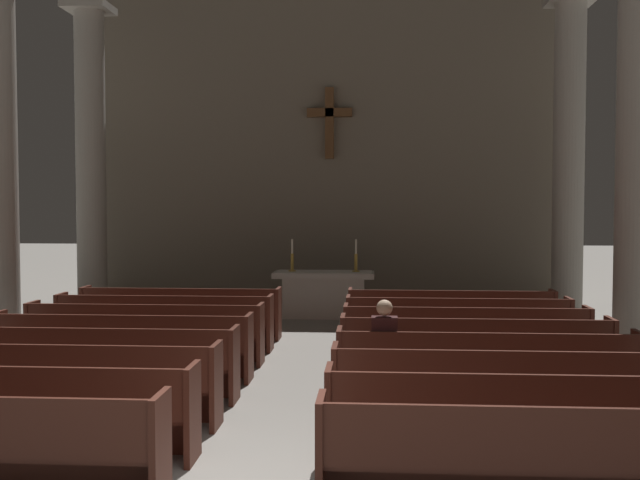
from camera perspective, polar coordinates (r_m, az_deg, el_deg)
The scene contains 23 objects.
pew_left_row_2 at distance 8.25m, azimuth -22.17°, elevation -11.66°, with size 3.70×0.50×0.95m.
pew_left_row_3 at distance 9.24m, azimuth -19.08°, elevation -10.07°, with size 3.70×0.50×0.95m.
pew_left_row_4 at distance 10.25m, azimuth -16.60°, elevation -8.76°, with size 3.70×0.50×0.95m.
pew_left_row_5 at distance 11.28m, azimuth -14.59°, elevation -7.68°, with size 3.70×0.50×0.95m.
pew_left_row_6 at distance 12.32m, azimuth -12.93°, elevation -6.77°, with size 3.70×0.50×0.95m.
pew_left_row_7 at distance 13.38m, azimuth -11.53°, elevation -6.01°, with size 3.70×0.50×0.95m.
pew_left_row_8 at distance 14.45m, azimuth -10.34°, elevation -5.35°, with size 3.70×0.50×0.95m.
pew_right_row_1 at distance 6.53m, azimuth 16.82°, elevation -15.43°, with size 3.70×0.50×0.95m.
pew_right_row_2 at distance 7.58m, azimuth 14.90°, elevation -12.85°, with size 3.70×0.50×0.95m.
pew_right_row_3 at distance 8.64m, azimuth 13.48°, elevation -10.88°, with size 3.70×0.50×0.95m.
pew_right_row_4 at distance 9.71m, azimuth 12.38°, elevation -9.35°, with size 3.70×0.50×0.95m.
pew_right_row_5 at distance 10.79m, azimuth 11.51°, elevation -8.12°, with size 3.70×0.50×0.95m.
pew_right_row_6 at distance 11.88m, azimuth 10.81°, elevation -7.11°, with size 3.70×0.50×0.95m.
pew_right_row_7 at distance 12.97m, azimuth 10.22°, elevation -6.27°, with size 3.70×0.50×0.95m.
pew_right_row_8 at distance 14.07m, azimuth 9.73°, elevation -5.56°, with size 3.70×0.50×0.95m.
column_right_second at distance 13.24m, azimuth 22.60°, elevation 6.36°, with size 0.99×0.99×6.94m.
column_left_third at distance 18.00m, azimuth -16.73°, elevation 5.45°, with size 0.99×0.99×6.94m.
column_right_third at distance 17.36m, azimuth 18.06°, elevation 5.53°, with size 0.99×0.99×6.94m.
altar at distance 16.78m, azimuth 0.29°, elevation -3.98°, with size 2.20×0.90×1.01m.
candlestick_left at distance 16.77m, azimuth -2.09°, elevation -1.57°, with size 0.16×0.16×0.71m.
candlestick_right at distance 16.68m, azimuth 2.70°, elevation -1.59°, with size 0.16×0.16×0.71m.
apse_with_cross at distance 19.06m, azimuth 0.76°, elevation 7.43°, with size 11.60×0.46×8.10m.
lone_worshipper at distance 9.61m, azimuth 4.82°, elevation -8.12°, with size 0.32×0.43×1.32m.
Camera 1 is at (1.08, -6.09, 2.50)m, focal length 42.88 mm.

